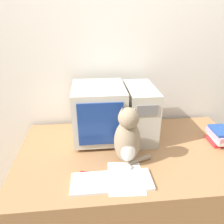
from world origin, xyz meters
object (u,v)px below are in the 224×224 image
object	(u,v)px
computer_tower	(140,112)
cat	(128,139)
crt_monitor	(99,112)
book_stack	(220,136)
pen	(91,172)
keyboard	(112,181)

from	to	relation	value
computer_tower	cat	xyz separation A→B (m)	(-0.15, -0.33, -0.02)
cat	crt_monitor	bearing A→B (deg)	121.20
book_stack	pen	distance (m)	1.01
keyboard	cat	xyz separation A→B (m)	(0.12, 0.19, 0.17)
crt_monitor	book_stack	xyz separation A→B (m)	(0.90, -0.17, -0.16)
computer_tower	book_stack	bearing A→B (deg)	-16.62
crt_monitor	book_stack	size ratio (longest dim) A/B	2.09
cat	book_stack	xyz separation A→B (m)	(0.74, 0.16, -0.12)
cat	computer_tower	bearing A→B (deg)	69.68
book_stack	crt_monitor	bearing A→B (deg)	169.26
book_stack	pen	size ratio (longest dim) A/B	1.56
computer_tower	pen	xyz separation A→B (m)	(-0.39, -0.42, -0.20)
cat	pen	xyz separation A→B (m)	(-0.24, -0.09, -0.18)
book_stack	pen	bearing A→B (deg)	-165.95
keyboard	cat	world-z (taller)	cat
keyboard	pen	size ratio (longest dim) A/B	3.66
crt_monitor	computer_tower	world-z (taller)	crt_monitor
crt_monitor	keyboard	world-z (taller)	crt_monitor
pen	crt_monitor	bearing A→B (deg)	79.45
crt_monitor	pen	distance (m)	0.48
cat	book_stack	world-z (taller)	cat
crt_monitor	pen	size ratio (longest dim) A/B	3.26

